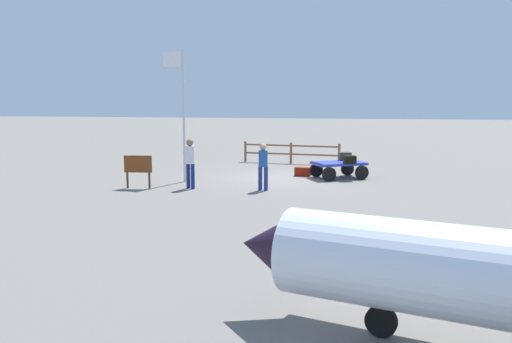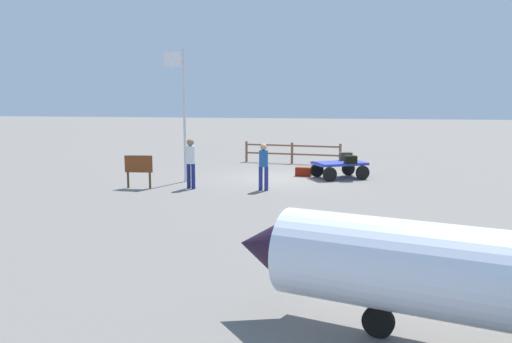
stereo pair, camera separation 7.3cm
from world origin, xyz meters
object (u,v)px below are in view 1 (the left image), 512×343
at_px(worker_lead, 263,164).
at_px(flagpole, 182,106).
at_px(luggage_cart, 338,166).
at_px(suitcase_dark, 303,172).
at_px(worker_trailing, 190,160).
at_px(suitcase_navy, 350,160).
at_px(suitcase_olive, 345,156).
at_px(signboard, 138,167).

relative_size(worker_lead, flagpole, 0.33).
distance_m(luggage_cart, suitcase_dark, 1.52).
bearing_deg(flagpole, worker_trailing, 117.41).
bearing_deg(suitcase_dark, suitcase_navy, 160.57).
height_order(suitcase_olive, signboard, signboard).
relative_size(suitcase_olive, signboard, 0.47).
height_order(suitcase_dark, worker_trailing, worker_trailing).
relative_size(luggage_cart, flagpole, 0.47).
bearing_deg(suitcase_olive, suitcase_navy, 100.99).
bearing_deg(suitcase_olive, luggage_cart, 70.51).
relative_size(suitcase_navy, flagpole, 0.10).
bearing_deg(suitcase_navy, suitcase_olive, -79.01).
bearing_deg(worker_lead, flagpole, -22.45).
bearing_deg(worker_trailing, signboard, 7.36).
distance_m(suitcase_olive, flagpole, 6.98).
bearing_deg(flagpole, signboard, 57.75).
distance_m(suitcase_olive, worker_trailing, 6.74).
bearing_deg(luggage_cart, suitcase_olive, -109.49).
distance_m(suitcase_dark, flagpole, 5.65).
relative_size(luggage_cart, suitcase_navy, 4.52).
bearing_deg(luggage_cart, suitcase_navy, 140.81).
distance_m(luggage_cart, suitcase_navy, 0.67).
height_order(luggage_cart, suitcase_navy, suitcase_navy).
relative_size(suitcase_navy, worker_lead, 0.32).
relative_size(worker_trailing, flagpole, 0.36).
xyz_separation_m(suitcase_olive, signboard, (7.22, 4.33, -0.05)).
bearing_deg(suitcase_navy, worker_lead, 44.70).
height_order(worker_trailing, signboard, worker_trailing).
relative_size(suitcase_dark, worker_lead, 0.41).
distance_m(luggage_cart, suitcase_olive, 0.81).
height_order(suitcase_olive, worker_trailing, worker_trailing).
xyz_separation_m(suitcase_dark, signboard, (5.52, 3.94, 0.59)).
distance_m(flagpole, signboard, 2.96).
xyz_separation_m(suitcase_olive, suitcase_dark, (1.70, 0.39, -0.64)).
relative_size(suitcase_dark, worker_trailing, 0.38).
xyz_separation_m(worker_lead, worker_trailing, (2.60, 0.10, 0.09)).
distance_m(suitcase_dark, signboard, 6.80).
xyz_separation_m(suitcase_dark, flagpole, (4.43, 2.20, 2.73)).
distance_m(worker_trailing, flagpole, 2.52).
bearing_deg(worker_lead, suitcase_dark, -106.26).
bearing_deg(signboard, suitcase_navy, -156.27).
height_order(suitcase_navy, suitcase_dark, suitcase_navy).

